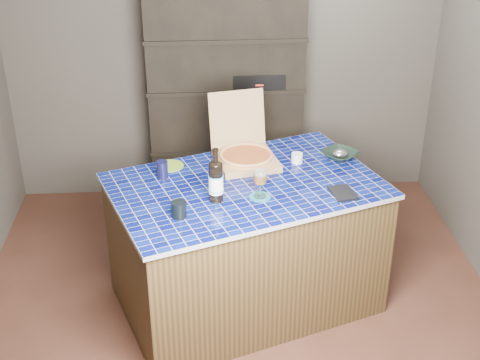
{
  "coord_description": "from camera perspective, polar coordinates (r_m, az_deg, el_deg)",
  "views": [
    {
      "loc": [
        -0.22,
        -3.47,
        2.84
      ],
      "look_at": [
        0.01,
        0.0,
        1.0
      ],
      "focal_mm": 50.0,
      "sensor_mm": 36.0,
      "label": 1
    }
  ],
  "objects": [
    {
      "name": "white_jar",
      "position": [
        4.39,
        4.89,
        1.89
      ],
      "size": [
        0.07,
        0.07,
        0.06
      ],
      "primitive_type": "cylinder",
      "color": "white",
      "rests_on": "kitchen_island"
    },
    {
      "name": "bowl",
      "position": [
        4.48,
        8.52,
        2.13
      ],
      "size": [
        0.31,
        0.31,
        0.05
      ],
      "primitive_type": "imported",
      "rotation": [
        0.0,
        0.0,
        0.72
      ],
      "color": "black",
      "rests_on": "kitchen_island"
    },
    {
      "name": "shelving_unit",
      "position": [
        5.37,
        -1.19,
        6.71
      ],
      "size": [
        1.2,
        0.41,
        1.8
      ],
      "color": "black",
      "rests_on": "floor"
    },
    {
      "name": "pizza_box",
      "position": [
        4.37,
        0.44,
        2.24
      ],
      "size": [
        0.46,
        0.53,
        0.41
      ],
      "rotation": [
        0.0,
        0.0,
        0.2
      ],
      "color": "tan",
      "rests_on": "kitchen_island"
    },
    {
      "name": "mead_bottle",
      "position": [
        3.88,
        -2.07,
        -0.05
      ],
      "size": [
        0.09,
        0.09,
        0.34
      ],
      "color": "black",
      "rests_on": "kitchen_island"
    },
    {
      "name": "teal_trivet",
      "position": [
        3.98,
        1.71,
        -1.44
      ],
      "size": [
        0.13,
        0.13,
        0.01
      ],
      "primitive_type": "cylinder",
      "color": "#166774",
      "rests_on": "kitchen_island"
    },
    {
      "name": "tumbler",
      "position": [
        3.77,
        -5.24,
        -2.51
      ],
      "size": [
        0.09,
        0.09,
        0.09
      ],
      "primitive_type": "cylinder",
      "color": "black",
      "rests_on": "kitchen_island"
    },
    {
      "name": "navy_cup",
      "position": [
        4.2,
        -6.65,
        0.9
      ],
      "size": [
        0.07,
        0.07,
        0.11
      ],
      "primitive_type": "cylinder",
      "color": "black",
      "rests_on": "kitchen_island"
    },
    {
      "name": "wine_glass",
      "position": [
        3.91,
        1.74,
        0.24
      ],
      "size": [
        0.08,
        0.08,
        0.19
      ],
      "color": "white",
      "rests_on": "teal_trivet"
    },
    {
      "name": "kitchen_island",
      "position": [
        4.35,
        0.48,
        -5.5
      ],
      "size": [
        1.88,
        1.53,
        0.89
      ],
      "rotation": [
        0.0,
        0.0,
        0.35
      ],
      "color": "#4E3A1F",
      "rests_on": "floor"
    },
    {
      "name": "room",
      "position": [
        3.83,
        -0.17,
        3.28
      ],
      "size": [
        3.5,
        3.5,
        3.5
      ],
      "color": "#533023",
      "rests_on": "ground"
    },
    {
      "name": "green_trivet",
      "position": [
        4.36,
        -6.02,
        1.21
      ],
      "size": [
        0.18,
        0.18,
        0.01
      ],
      "primitive_type": "cylinder",
      "color": "#6F9E21",
      "rests_on": "kitchen_island"
    },
    {
      "name": "foil_contents",
      "position": [
        4.47,
        8.54,
        2.28
      ],
      "size": [
        0.11,
        0.09,
        0.05
      ],
      "primitive_type": "ellipsoid",
      "color": "#ACAAB6",
      "rests_on": "bowl"
    },
    {
      "name": "dvd_case",
      "position": [
        4.05,
        8.78,
        -1.1
      ],
      "size": [
        0.17,
        0.21,
        0.01
      ],
      "primitive_type": "cube",
      "rotation": [
        0.0,
        0.0,
        0.2
      ],
      "color": "black",
      "rests_on": "kitchen_island"
    }
  ]
}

